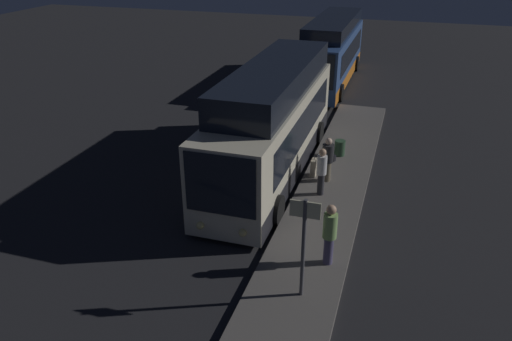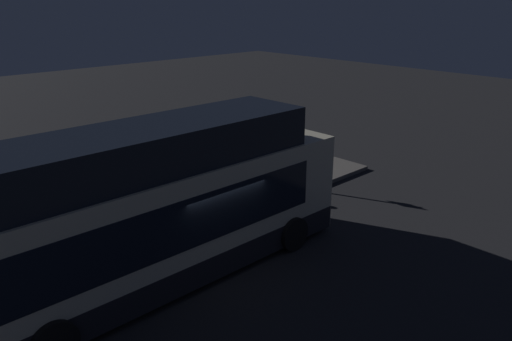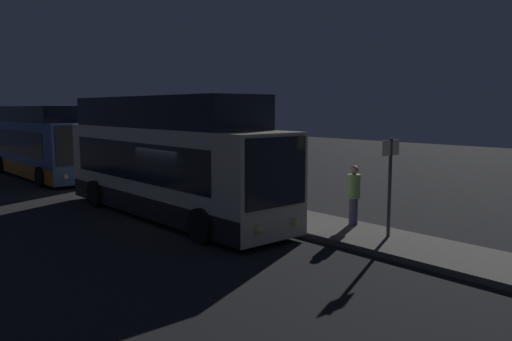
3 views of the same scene
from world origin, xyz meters
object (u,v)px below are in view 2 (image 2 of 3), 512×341
(passenger_waiting, at_px, (164,199))
(passenger_with_bags, at_px, (239,163))
(sign_post, at_px, (276,138))
(suitcase, at_px, (135,237))
(bus_lead, at_px, (155,216))
(trash_bin, at_px, (49,256))
(passenger_boarding, at_px, (131,211))

(passenger_waiting, relative_size, passenger_with_bags, 0.94)
(passenger_with_bags, relative_size, sign_post, 0.67)
(passenger_with_bags, relative_size, suitcase, 2.02)
(bus_lead, distance_m, trash_bin, 3.33)
(bus_lead, height_order, passenger_boarding, bus_lead)
(suitcase, height_order, trash_bin, suitcase)
(passenger_waiting, bearing_deg, suitcase, -18.67)
(bus_lead, xyz_separation_m, sign_post, (7.19, 2.80, 0.06))
(sign_post, bearing_deg, passenger_boarding, -175.46)
(bus_lead, bearing_deg, passenger_with_bags, 29.67)
(suitcase, bearing_deg, trash_bin, 163.93)
(passenger_waiting, xyz_separation_m, sign_post, (5.49, 0.55, 0.79))
(sign_post, bearing_deg, trash_bin, -177.32)
(passenger_boarding, xyz_separation_m, trash_bin, (-2.46, 0.10, -0.58))
(bus_lead, bearing_deg, trash_bin, 128.57)
(trash_bin, bearing_deg, sign_post, 2.68)
(passenger_boarding, distance_m, suitcase, 0.81)
(bus_lead, relative_size, trash_bin, 16.97)
(sign_post, xyz_separation_m, trash_bin, (-9.09, -0.43, -1.43))
(trash_bin, bearing_deg, suitcase, -16.07)
(passenger_boarding, bearing_deg, sign_post, -65.43)
(suitcase, distance_m, sign_post, 7.08)
(passenger_boarding, height_order, passenger_with_bags, passenger_with_bags)
(suitcase, relative_size, trash_bin, 1.42)
(bus_lead, xyz_separation_m, passenger_boarding, (0.56, 2.28, -0.79))
(bus_lead, relative_size, passenger_boarding, 6.48)
(suitcase, xyz_separation_m, trash_bin, (-2.23, 0.64, -0.02))
(passenger_with_bags, distance_m, sign_post, 1.76)
(suitcase, bearing_deg, bus_lead, -100.93)
(passenger_boarding, bearing_deg, passenger_with_bags, -59.52)
(suitcase, bearing_deg, passenger_boarding, 67.49)
(sign_post, bearing_deg, passenger_with_bags, 165.14)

